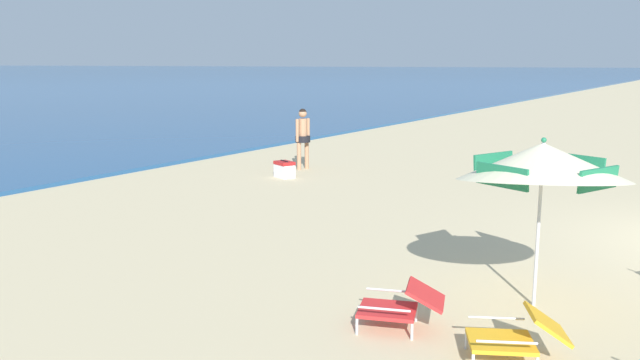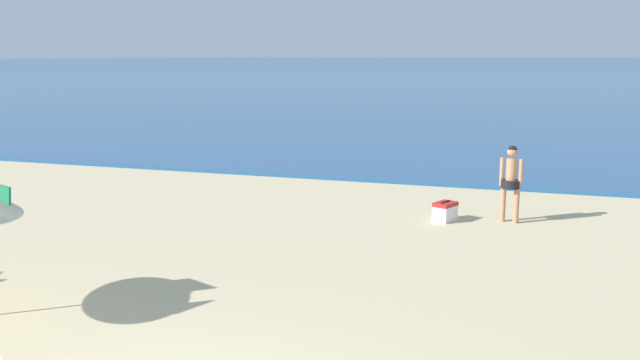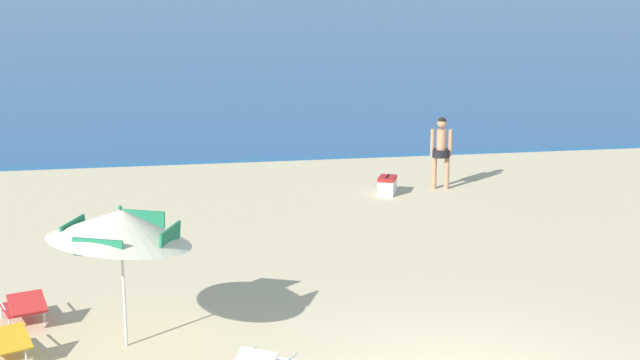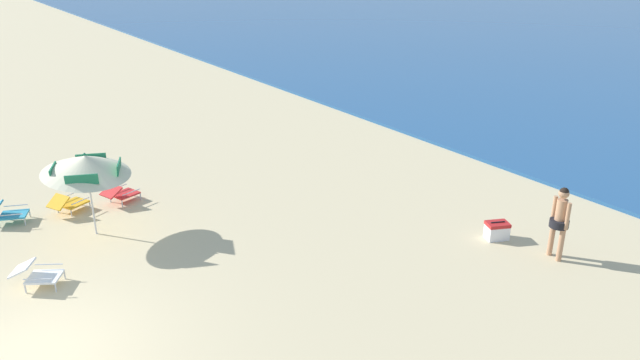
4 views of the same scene
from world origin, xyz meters
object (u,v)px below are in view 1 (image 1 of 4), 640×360
at_px(person_standing_near_shore, 303,134).
at_px(beach_umbrella_striped_main, 542,162).
at_px(lounge_chair_under_umbrella, 401,305).
at_px(cooler_box, 284,169).
at_px(lounge_chair_facing_sea, 517,335).

bearing_deg(person_standing_near_shore, beach_umbrella_striped_main, -130.82).
xyz_separation_m(beach_umbrella_striped_main, lounge_chair_under_umbrella, (-1.45, 1.02, -1.42)).
bearing_deg(cooler_box, person_standing_near_shore, 13.65).
bearing_deg(beach_umbrella_striped_main, lounge_chair_under_umbrella, 144.85).
xyz_separation_m(person_standing_near_shore, cooler_box, (-1.29, -0.31, -0.73)).
distance_m(beach_umbrella_striped_main, lounge_chair_facing_sea, 2.13).
bearing_deg(lounge_chair_facing_sea, beach_umbrella_striped_main, 8.43).
distance_m(person_standing_near_shore, cooler_box, 1.51).
bearing_deg(lounge_chair_under_umbrella, lounge_chair_facing_sea, -95.09).
relative_size(beach_umbrella_striped_main, lounge_chair_under_umbrella, 2.59).
distance_m(lounge_chair_under_umbrella, person_standing_near_shore, 10.57).
distance_m(beach_umbrella_striped_main, person_standing_near_shore, 10.25).
relative_size(lounge_chair_under_umbrella, cooler_box, 1.70).
bearing_deg(person_standing_near_shore, lounge_chair_under_umbrella, -140.48).
distance_m(lounge_chair_under_umbrella, cooler_box, 9.38).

